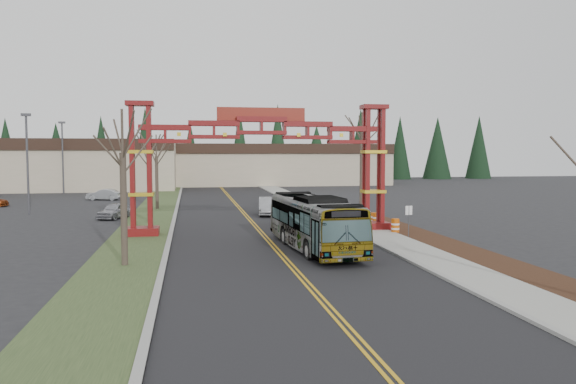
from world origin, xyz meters
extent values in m
plane|color=black|center=(0.00, 0.00, 0.00)|extent=(200.00, 200.00, 0.00)
cube|color=black|center=(0.00, 25.00, 0.01)|extent=(12.00, 110.00, 0.02)
cube|color=#C59117|center=(-0.12, 25.00, 0.03)|extent=(0.12, 100.00, 0.01)
cube|color=#C59117|center=(0.12, 25.00, 0.03)|extent=(0.12, 100.00, 0.01)
cube|color=gray|center=(6.15, 25.00, 0.07)|extent=(0.30, 110.00, 0.15)
cube|color=gray|center=(7.60, 25.00, 0.08)|extent=(2.60, 110.00, 0.14)
cube|color=black|center=(10.20, 10.00, 0.06)|extent=(2.60, 50.00, 0.12)
cube|color=#2F4321|center=(-8.00, 25.00, 0.04)|extent=(4.00, 110.00, 0.08)
cube|color=gray|center=(-6.15, 25.00, 0.07)|extent=(0.30, 110.00, 0.15)
cube|color=#61100C|center=(-8.00, 18.00, 0.30)|extent=(2.20, 1.60, 0.60)
cube|color=#61100C|center=(-8.55, 17.65, 4.60)|extent=(0.28, 0.28, 8.00)
cube|color=#61100C|center=(-7.45, 17.65, 4.60)|extent=(0.28, 0.28, 8.00)
cube|color=#61100C|center=(-8.55, 18.35, 4.60)|extent=(0.28, 0.28, 8.00)
cube|color=#61100C|center=(-7.45, 18.35, 4.60)|extent=(0.28, 0.28, 8.00)
cube|color=gold|center=(-8.00, 18.00, 2.80)|extent=(1.60, 1.10, 0.22)
cube|color=gold|center=(-8.00, 18.00, 5.60)|extent=(1.60, 1.10, 0.22)
cube|color=#61100C|center=(-8.00, 18.00, 8.75)|extent=(1.80, 1.20, 0.30)
cube|color=#61100C|center=(8.00, 18.00, 0.30)|extent=(2.20, 1.60, 0.60)
cube|color=#61100C|center=(7.45, 17.65, 4.60)|extent=(0.28, 0.28, 8.00)
cube|color=#61100C|center=(8.55, 17.65, 4.60)|extent=(0.28, 0.28, 8.00)
cube|color=#61100C|center=(7.45, 18.35, 4.60)|extent=(0.28, 0.28, 8.00)
cube|color=#61100C|center=(8.55, 18.35, 4.60)|extent=(0.28, 0.28, 8.00)
cube|color=gold|center=(8.00, 18.00, 2.80)|extent=(1.60, 1.10, 0.22)
cube|color=gold|center=(8.00, 18.00, 5.60)|extent=(1.60, 1.10, 0.22)
cube|color=#61100C|center=(8.00, 18.00, 8.75)|extent=(1.80, 1.20, 0.30)
cube|color=#61100C|center=(0.00, 18.00, 7.50)|extent=(16.00, 0.90, 1.00)
cube|color=#61100C|center=(0.00, 18.00, 6.60)|extent=(16.00, 0.90, 0.60)
cube|color=maroon|center=(0.00, 18.00, 8.15)|extent=(6.00, 0.25, 0.90)
cube|color=tan|center=(-30.00, 72.00, 3.75)|extent=(46.00, 22.00, 7.50)
cube|color=tan|center=(10.00, 80.00, 3.50)|extent=(38.00, 20.00, 7.00)
cube|color=black|center=(10.00, 69.90, 6.20)|extent=(38.00, 0.40, 1.60)
cone|color=black|center=(-38.00, 92.00, 6.50)|extent=(5.60, 5.60, 13.00)
cylinder|color=#382D26|center=(-38.00, 92.00, 0.80)|extent=(0.80, 0.80, 1.60)
cone|color=black|center=(-29.50, 92.00, 6.50)|extent=(5.60, 5.60, 13.00)
cylinder|color=#382D26|center=(-29.50, 92.00, 0.80)|extent=(0.80, 0.80, 1.60)
cone|color=black|center=(-21.00, 92.00, 6.50)|extent=(5.60, 5.60, 13.00)
cylinder|color=#382D26|center=(-21.00, 92.00, 0.80)|extent=(0.80, 0.80, 1.60)
cone|color=black|center=(-12.50, 92.00, 6.50)|extent=(5.60, 5.60, 13.00)
cylinder|color=#382D26|center=(-12.50, 92.00, 0.80)|extent=(0.80, 0.80, 1.60)
cone|color=black|center=(-4.00, 92.00, 6.50)|extent=(5.60, 5.60, 13.00)
cylinder|color=#382D26|center=(-4.00, 92.00, 0.80)|extent=(0.80, 0.80, 1.60)
cone|color=black|center=(4.50, 92.00, 6.50)|extent=(5.60, 5.60, 13.00)
cylinder|color=#382D26|center=(4.50, 92.00, 0.80)|extent=(0.80, 0.80, 1.60)
cone|color=black|center=(13.00, 92.00, 6.50)|extent=(5.60, 5.60, 13.00)
cylinder|color=#382D26|center=(13.00, 92.00, 0.80)|extent=(0.80, 0.80, 1.60)
cone|color=black|center=(21.50, 92.00, 6.50)|extent=(5.60, 5.60, 13.00)
cylinder|color=#382D26|center=(21.50, 92.00, 0.80)|extent=(0.80, 0.80, 1.60)
cone|color=black|center=(30.00, 92.00, 6.50)|extent=(5.60, 5.60, 13.00)
cylinder|color=#382D26|center=(30.00, 92.00, 0.80)|extent=(0.80, 0.80, 1.60)
cone|color=black|center=(38.50, 92.00, 6.50)|extent=(5.60, 5.60, 13.00)
cylinder|color=#382D26|center=(38.50, 92.00, 0.80)|extent=(0.80, 0.80, 1.60)
cone|color=black|center=(47.00, 92.00, 6.50)|extent=(5.60, 5.60, 13.00)
cylinder|color=#382D26|center=(47.00, 92.00, 0.80)|extent=(0.80, 0.80, 1.60)
cone|color=black|center=(55.50, 92.00, 6.50)|extent=(5.60, 5.60, 13.00)
cylinder|color=#382D26|center=(55.50, 92.00, 0.80)|extent=(0.80, 0.80, 1.60)
imported|color=#B1B3B9|center=(2.12, 10.97, 1.55)|extent=(3.45, 11.33, 3.11)
imported|color=#A5A8AD|center=(2.00, 28.98, 0.79)|extent=(2.24, 4.97, 1.58)
imported|color=#9D9DA4|center=(-11.10, 28.72, 0.66)|extent=(2.95, 4.20, 1.33)
imported|color=#AFB3B7|center=(-14.74, 47.94, 0.65)|extent=(4.15, 2.27, 1.30)
cylinder|color=#382D26|center=(-8.00, 7.91, 2.77)|extent=(0.32, 0.32, 5.54)
cylinder|color=#382D26|center=(-8.00, 7.91, 6.54)|extent=(0.12, 0.12, 2.20)
cylinder|color=#382D26|center=(-8.00, 24.92, 2.76)|extent=(0.32, 0.32, 5.53)
cylinder|color=#382D26|center=(-8.00, 24.92, 6.52)|extent=(0.12, 0.12, 2.19)
cylinder|color=#382D26|center=(-8.00, 35.57, 2.61)|extent=(0.32, 0.32, 5.22)
cylinder|color=#382D26|center=(-8.00, 35.57, 6.20)|extent=(0.12, 0.12, 2.17)
cylinder|color=#382D26|center=(10.00, 27.15, 3.39)|extent=(0.35, 0.35, 6.77)
cylinder|color=#382D26|center=(10.00, 27.15, 7.86)|extent=(0.13, 0.13, 2.38)
cylinder|color=#3F3F44|center=(-19.18, 33.50, 4.41)|extent=(0.20, 0.20, 8.82)
cube|color=#3F3F44|center=(-19.18, 33.50, 8.92)|extent=(0.78, 0.39, 0.24)
cylinder|color=#3F3F44|center=(-21.81, 60.19, 4.75)|extent=(0.21, 0.21, 9.50)
cube|color=#3F3F44|center=(-21.81, 60.19, 9.61)|extent=(0.84, 0.42, 0.26)
cylinder|color=#3F3F44|center=(9.04, 13.93, 1.06)|extent=(0.06, 0.06, 2.13)
cube|color=white|center=(9.04, 13.93, 1.84)|extent=(0.48, 0.12, 0.58)
cylinder|color=#C9540B|center=(8.96, 16.10, 0.52)|extent=(0.54, 0.54, 1.04)
cylinder|color=white|center=(8.96, 16.10, 0.68)|extent=(0.56, 0.56, 0.12)
cylinder|color=white|center=(8.96, 16.10, 0.36)|extent=(0.56, 0.56, 0.12)
cylinder|color=#C9540B|center=(8.89, 19.86, 0.53)|extent=(0.55, 0.55, 1.06)
cylinder|color=white|center=(8.89, 19.86, 0.69)|extent=(0.57, 0.57, 0.13)
cylinder|color=white|center=(8.89, 19.86, 0.37)|extent=(0.57, 0.57, 0.13)
cylinder|color=#C9540B|center=(9.10, 21.01, 0.47)|extent=(0.48, 0.48, 0.93)
cylinder|color=white|center=(9.10, 21.01, 0.61)|extent=(0.50, 0.50, 0.11)
cylinder|color=white|center=(9.10, 21.01, 0.33)|extent=(0.50, 0.50, 0.11)
camera|label=1|loc=(-4.81, -20.09, 5.54)|focal=35.00mm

